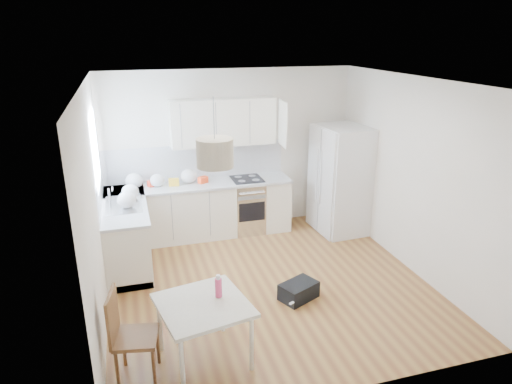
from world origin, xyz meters
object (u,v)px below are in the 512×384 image
dining_table (203,310)px  dining_chair (136,335)px  refrigerator (341,180)px  gym_bag (299,291)px

dining_table → dining_chair: size_ratio=1.06×
refrigerator → dining_chair: bearing=-145.9°
refrigerator → gym_bag: size_ratio=3.82×
dining_chair → gym_bag: (2.03, 0.87, -0.37)m
refrigerator → gym_bag: refrigerator is taller
refrigerator → dining_table: 3.89m
refrigerator → dining_table: refrigerator is taller
dining_table → dining_chair: 0.69m
refrigerator → dining_chair: (-3.50, -2.71, -0.43)m
gym_bag → dining_table: bearing=-174.0°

